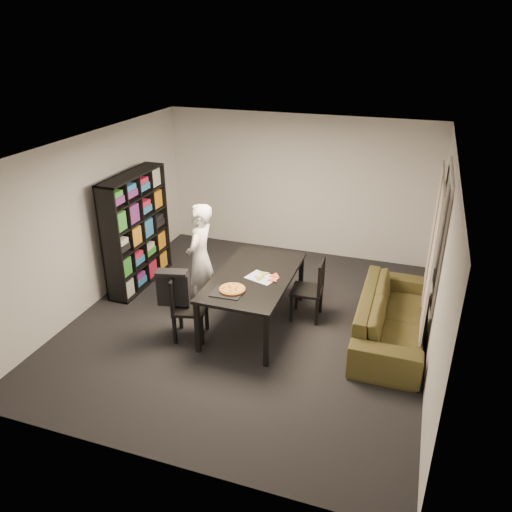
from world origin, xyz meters
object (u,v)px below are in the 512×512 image
(baking_tray, at_px, (227,293))
(sofa, at_px, (392,316))
(chair_left, at_px, (183,303))
(person, at_px, (200,258))
(dining_table, at_px, (254,280))
(pepperoni_pizza, at_px, (232,289))
(bookshelf, at_px, (137,230))
(chair_right, at_px, (313,286))

(baking_tray, bearing_deg, sofa, 22.68)
(chair_left, distance_m, person, 0.85)
(dining_table, distance_m, pepperoni_pizza, 0.54)
(dining_table, height_order, baking_tray, baking_tray)
(bookshelf, relative_size, person, 1.12)
(dining_table, xyz_separation_m, chair_right, (0.77, 0.43, -0.18))
(chair_right, bearing_deg, pepperoni_pizza, -46.18)
(person, relative_size, pepperoni_pizza, 4.84)
(bookshelf, height_order, dining_table, bookshelf)
(dining_table, bearing_deg, sofa, 8.35)
(dining_table, relative_size, baking_tray, 4.76)
(person, height_order, sofa, person)
(person, bearing_deg, chair_right, 96.18)
(dining_table, xyz_separation_m, person, (-0.90, 0.17, 0.12))
(person, distance_m, pepperoni_pizza, 1.04)
(person, bearing_deg, pepperoni_pizza, 45.71)
(dining_table, distance_m, baking_tray, 0.62)
(dining_table, bearing_deg, baking_tray, -105.72)
(dining_table, bearing_deg, chair_right, 29.12)
(pepperoni_pizza, xyz_separation_m, sofa, (2.05, 0.80, -0.49))
(dining_table, height_order, person, person)
(chair_right, xyz_separation_m, person, (-1.67, -0.26, 0.31))
(bookshelf, distance_m, dining_table, 2.33)
(chair_right, relative_size, sofa, 0.42)
(dining_table, xyz_separation_m, chair_left, (-0.81, -0.62, -0.18))
(dining_table, relative_size, person, 1.12)
(baking_tray, relative_size, sofa, 0.18)
(bookshelf, bearing_deg, chair_left, -41.00)
(baking_tray, bearing_deg, chair_left, -177.52)
(chair_left, bearing_deg, chair_right, -70.37)
(chair_right, xyz_separation_m, pepperoni_pizza, (-0.90, -0.95, 0.28))
(chair_right, height_order, pepperoni_pizza, chair_right)
(dining_table, relative_size, chair_right, 2.01)
(dining_table, height_order, chair_right, chair_right)
(bookshelf, relative_size, sofa, 0.83)
(baking_tray, xyz_separation_m, sofa, (2.10, 0.88, -0.47))
(chair_left, bearing_deg, person, -7.63)
(bookshelf, bearing_deg, baking_tray, -30.29)
(bookshelf, xyz_separation_m, chair_left, (1.42, -1.23, -0.41))
(bookshelf, distance_m, chair_left, 1.93)
(person, height_order, baking_tray, person)
(bookshelf, relative_size, pepperoni_pizza, 5.43)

